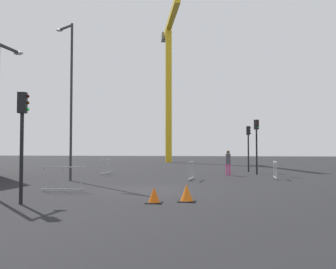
{
  "coord_description": "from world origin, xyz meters",
  "views": [
    {
      "loc": [
        3.27,
        -16.09,
        1.82
      ],
      "look_at": [
        0.0,
        5.45,
        2.7
      ],
      "focal_mm": 38.97,
      "sensor_mm": 36.0,
      "label": 1
    }
  ],
  "objects_px": {
    "traffic_light_island": "(22,128)",
    "pedestrian_walking": "(228,161)",
    "traffic_cone_striped": "(187,193)",
    "traffic_light_near": "(248,141)",
    "streetlamp_tall": "(70,91)",
    "traffic_light_corner": "(257,138)",
    "traffic_cone_by_barrier": "(154,196)",
    "construction_crane": "(169,69)"
  },
  "relations": [
    {
      "from": "streetlamp_tall",
      "to": "traffic_cone_striped",
      "type": "distance_m",
      "value": 11.65
    },
    {
      "from": "construction_crane",
      "to": "streetlamp_tall",
      "type": "height_order",
      "value": "construction_crane"
    },
    {
      "from": "streetlamp_tall",
      "to": "pedestrian_walking",
      "type": "distance_m",
      "value": 11.56
    },
    {
      "from": "streetlamp_tall",
      "to": "traffic_cone_striped",
      "type": "xyz_separation_m",
      "value": [
        7.58,
        -7.34,
        -4.95
      ]
    },
    {
      "from": "traffic_light_island",
      "to": "traffic_light_corner",
      "type": "bearing_deg",
      "value": 59.79
    },
    {
      "from": "traffic_light_near",
      "to": "traffic_light_island",
      "type": "distance_m",
      "value": 20.6
    },
    {
      "from": "pedestrian_walking",
      "to": "traffic_cone_striped",
      "type": "xyz_separation_m",
      "value": [
        -1.6,
        -12.96,
        -0.73
      ]
    },
    {
      "from": "construction_crane",
      "to": "pedestrian_walking",
      "type": "relative_size",
      "value": 11.29
    },
    {
      "from": "traffic_light_near",
      "to": "traffic_cone_by_barrier",
      "type": "relative_size",
      "value": 6.73
    },
    {
      "from": "traffic_light_near",
      "to": "traffic_cone_striped",
      "type": "xyz_separation_m",
      "value": [
        -3.27,
        -17.26,
        -2.21
      ]
    },
    {
      "from": "traffic_light_corner",
      "to": "traffic_light_near",
      "type": "distance_m",
      "value": 3.26
    },
    {
      "from": "traffic_cone_striped",
      "to": "traffic_light_island",
      "type": "bearing_deg",
      "value": -164.98
    },
    {
      "from": "traffic_light_near",
      "to": "traffic_cone_by_barrier",
      "type": "distance_m",
      "value": 18.43
    },
    {
      "from": "streetlamp_tall",
      "to": "traffic_light_corner",
      "type": "xyz_separation_m",
      "value": [
        11.21,
        6.68,
        -2.58
      ]
    },
    {
      "from": "construction_crane",
      "to": "traffic_cone_by_barrier",
      "type": "distance_m",
      "value": 40.45
    },
    {
      "from": "pedestrian_walking",
      "to": "traffic_light_corner",
      "type": "bearing_deg",
      "value": 27.58
    },
    {
      "from": "streetlamp_tall",
      "to": "traffic_cone_by_barrier",
      "type": "xyz_separation_m",
      "value": [
        6.52,
        -7.86,
        -4.98
      ]
    },
    {
      "from": "streetlamp_tall",
      "to": "pedestrian_walking",
      "type": "xyz_separation_m",
      "value": [
        9.17,
        5.62,
        -4.22
      ]
    },
    {
      "from": "construction_crane",
      "to": "traffic_cone_striped",
      "type": "height_order",
      "value": "construction_crane"
    },
    {
      "from": "traffic_light_island",
      "to": "pedestrian_walking",
      "type": "relative_size",
      "value": 2.14
    },
    {
      "from": "traffic_light_corner",
      "to": "traffic_cone_striped",
      "type": "height_order",
      "value": "traffic_light_corner"
    },
    {
      "from": "pedestrian_walking",
      "to": "traffic_light_island",
      "type": "bearing_deg",
      "value": -115.82
    },
    {
      "from": "traffic_light_corner",
      "to": "traffic_cone_by_barrier",
      "type": "relative_size",
      "value": 7.2
    },
    {
      "from": "traffic_light_near",
      "to": "traffic_cone_by_barrier",
      "type": "xyz_separation_m",
      "value": [
        -4.33,
        -17.78,
        -2.24
      ]
    },
    {
      "from": "construction_crane",
      "to": "traffic_light_island",
      "type": "bearing_deg",
      "value": -88.72
    },
    {
      "from": "streetlamp_tall",
      "to": "traffic_cone_by_barrier",
      "type": "relative_size",
      "value": 16.8
    },
    {
      "from": "streetlamp_tall",
      "to": "traffic_cone_by_barrier",
      "type": "distance_m",
      "value": 11.36
    },
    {
      "from": "traffic_light_island",
      "to": "traffic_cone_by_barrier",
      "type": "distance_m",
      "value": 4.96
    },
    {
      "from": "traffic_light_near",
      "to": "traffic_cone_striped",
      "type": "bearing_deg",
      "value": -100.74
    },
    {
      "from": "traffic_light_corner",
      "to": "traffic_light_near",
      "type": "relative_size",
      "value": 1.07
    },
    {
      "from": "traffic_light_corner",
      "to": "traffic_cone_striped",
      "type": "xyz_separation_m",
      "value": [
        -3.63,
        -14.02,
        -2.37
      ]
    },
    {
      "from": "streetlamp_tall",
      "to": "traffic_light_island",
      "type": "relative_size",
      "value": 2.47
    },
    {
      "from": "traffic_cone_by_barrier",
      "to": "construction_crane",
      "type": "bearing_deg",
      "value": 97.77
    },
    {
      "from": "traffic_light_corner",
      "to": "traffic_light_island",
      "type": "bearing_deg",
      "value": -120.21
    },
    {
      "from": "traffic_light_corner",
      "to": "traffic_light_island",
      "type": "relative_size",
      "value": 1.06
    },
    {
      "from": "streetlamp_tall",
      "to": "traffic_light_corner",
      "type": "bearing_deg",
      "value": 30.8
    },
    {
      "from": "traffic_light_corner",
      "to": "pedestrian_walking",
      "type": "bearing_deg",
      "value": -152.42
    },
    {
      "from": "traffic_light_corner",
      "to": "traffic_cone_by_barrier",
      "type": "height_order",
      "value": "traffic_light_corner"
    },
    {
      "from": "traffic_cone_by_barrier",
      "to": "traffic_light_island",
      "type": "bearing_deg",
      "value": -167.98
    },
    {
      "from": "streetlamp_tall",
      "to": "traffic_light_island",
      "type": "bearing_deg",
      "value": -75.9
    },
    {
      "from": "construction_crane",
      "to": "traffic_cone_by_barrier",
      "type": "bearing_deg",
      "value": -82.23
    },
    {
      "from": "streetlamp_tall",
      "to": "traffic_light_near",
      "type": "height_order",
      "value": "streetlamp_tall"
    }
  ]
}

